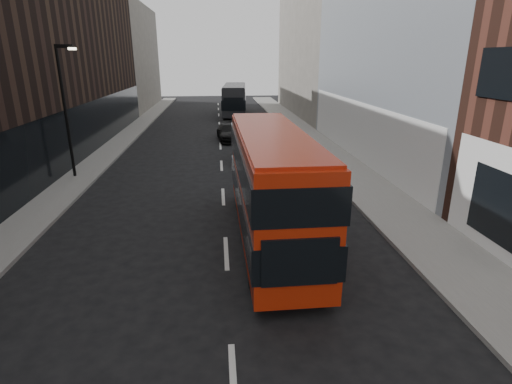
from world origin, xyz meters
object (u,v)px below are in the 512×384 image
object	(u,v)px
car_a	(302,195)
car_b	(247,150)
grey_bus	(235,99)
street_lamp	(66,103)
car_c	(230,132)
red_bus	(271,182)

from	to	relation	value
car_a	car_b	xyz separation A→B (m)	(-1.77, 9.44, 0.04)
grey_bus	car_a	bearing A→B (deg)	-83.15
street_lamp	car_c	size ratio (longest dim) A/B	1.50
car_a	car_b	bearing A→B (deg)	101.60
car_a	car_b	world-z (taller)	car_b
car_a	car_c	xyz separation A→B (m)	(-2.68, 16.27, 0.03)
red_bus	car_a	size ratio (longest dim) A/B	2.67
grey_bus	car_b	xyz separation A→B (m)	(-0.23, -22.19, -1.21)
grey_bus	car_a	size ratio (longest dim) A/B	2.92
street_lamp	car_b	size ratio (longest dim) A/B	1.68
street_lamp	grey_bus	size ratio (longest dim) A/B	0.63
grey_bus	red_bus	bearing A→B (deg)	-86.35
car_a	red_bus	bearing A→B (deg)	-119.66
street_lamp	car_c	bearing A→B (deg)	48.72
car_b	car_c	world-z (taller)	car_b
car_c	red_bus	bearing A→B (deg)	-91.92
grey_bus	car_c	xyz separation A→B (m)	(-1.14, -15.36, -1.22)
grey_bus	car_c	distance (m)	15.45
red_bus	car_a	world-z (taller)	red_bus
car_a	car_c	bearing A→B (deg)	100.35
red_bus	car_c	distance (m)	19.38
street_lamp	car_a	size ratio (longest dim) A/B	1.85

